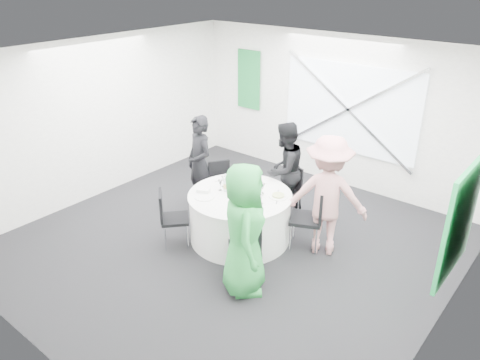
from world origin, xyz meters
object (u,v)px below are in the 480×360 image
Objects in this scene: banquet_table at (240,217)px; person_woman_pink at (327,196)px; chair_back_right at (313,213)px; green_water_bottle at (250,188)px; chair_front_left at (169,214)px; clear_water_bottle at (226,184)px; chair_back at (289,188)px; chair_back_left at (221,182)px; person_woman_green at (244,230)px; person_man_back at (284,170)px; person_man_back_left at (200,163)px; chair_front_right at (245,246)px.

person_woman_pink is (1.16, 0.53, 0.52)m from banquet_table.
chair_back_right is 3.19× the size of green_water_bottle.
clear_water_bottle reaches higher than chair_front_left.
banquet_table is 1.11m from chair_back.
chair_back_right is (0.83, -0.63, 0.08)m from chair_back.
chair_front_left is (-0.71, -0.79, 0.14)m from banquet_table.
green_water_bottle is 1.12× the size of clear_water_bottle.
chair_front_left is (0.16, -1.35, 0.02)m from chair_back_left.
person_woman_green is 6.32× the size of clear_water_bottle.
person_man_back is (-0.10, -0.00, 0.30)m from chair_back.
person_woman_green is at bearing -98.52° from chair_back_left.
person_woman_green reaches higher than clear_water_bottle.
person_man_back is 1.16m from clear_water_bottle.
person_man_back is 0.90× the size of person_woman_pink.
green_water_bottle is (-0.03, -1.01, 0.38)m from chair_back.
green_water_bottle is 0.39m from clear_water_bottle.
person_woman_pink is at bearing -20.78° from chair_back.
person_woman_pink is at bearing -102.64° from chair_front_left.
chair_back reaches higher than chair_back_left.
person_man_back_left reaches higher than chair_back_right.
person_man_back is at bearing -20.81° from person_woman_green.
chair_back_left is at bearing -41.12° from chair_front_left.
person_man_back_left is at bearing -21.27° from person_woman_pink.
chair_back is 0.48× the size of person_woman_pink.
chair_back_left is at bearing 7.24° from person_woman_green.
green_water_bottle is (1.00, -0.49, 0.39)m from chair_back_left.
green_water_bottle is at bearing -90.69° from chair_back_right.
chair_back_left is 0.53× the size of person_man_back.
chair_back_right is at bearing -144.67° from chair_front_right.
person_woman_pink is at bearing -58.01° from chair_back_left.
person_woman_pink is (0.17, 0.08, 0.31)m from chair_back_right.
clear_water_bottle is (-0.37, -0.11, -0.02)m from green_water_bottle.
chair_back_left is 0.48× the size of person_woman_green.
chair_back is 1.96m from chair_front_right.
chair_front_right is at bearing -47.27° from banquet_table.
green_water_bottle reaches higher than chair_back_left.
banquet_table is 5.59× the size of clear_water_bottle.
person_woman_pink reaches higher than chair_front_left.
chair_back_right is (1.86, -0.10, 0.09)m from chair_back_left.
chair_front_left is at bearing -121.95° from clear_water_bottle.
green_water_bottle is at bearing -92.28° from chair_front_left.
chair_back reaches higher than banquet_table.
green_water_bottle is at bearing 7.15° from person_man_back.
person_man_back_left is 0.92× the size of person_woman_pink.
person_woman_green is 1.37m from clear_water_bottle.
chair_back_right is 1.27m from chair_front_right.
person_woman_pink reaches higher than person_man_back_left.
banquet_table is 0.88× the size of person_woman_green.
banquet_table is 1.11m from chair_back_right.
person_man_back_left is at bearing -113.07° from chair_back_right.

